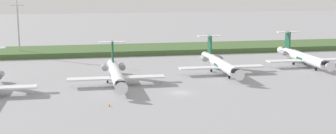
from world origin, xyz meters
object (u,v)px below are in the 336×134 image
at_px(regional_jet_second, 116,74).
at_px(regional_jet_fourth, 303,57).
at_px(regional_jet_third, 220,64).
at_px(antenna_mast, 18,24).
at_px(safety_cone_front_marker, 109,105).

relative_size(regional_jet_second, regional_jet_fourth, 1.00).
bearing_deg(regional_jet_third, regional_jet_second, -162.55).
bearing_deg(regional_jet_third, antenna_mast, 144.31).
relative_size(regional_jet_fourth, antenna_mast, 1.21).
bearing_deg(regional_jet_second, regional_jet_fourth, 15.30).
bearing_deg(safety_cone_front_marker, antenna_mast, 109.89).
bearing_deg(regional_jet_second, safety_cone_front_marker, -97.95).
xyz_separation_m(regional_jet_second, regional_jet_fourth, (55.49, 15.18, 0.00)).
xyz_separation_m(regional_jet_third, antenna_mast, (-56.60, 40.65, 8.03)).
bearing_deg(regional_jet_second, antenna_mast, 119.49).
xyz_separation_m(regional_jet_fourth, antenna_mast, (-83.56, 34.44, 8.03)).
height_order(regional_jet_second, safety_cone_front_marker, regional_jet_second).
distance_m(regional_jet_second, safety_cone_front_marker, 20.49).
distance_m(regional_jet_fourth, safety_cone_front_marker, 68.23).
bearing_deg(antenna_mast, regional_jet_third, -35.69).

